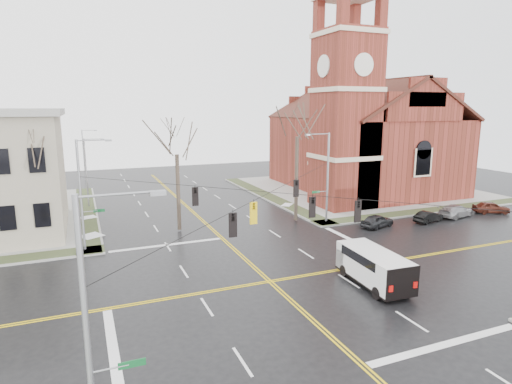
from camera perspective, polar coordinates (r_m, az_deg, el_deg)
name	(u,v)px	position (r m, az deg, el deg)	size (l,w,h in m)	color
ground	(270,281)	(29.68, 1.85, -11.84)	(120.00, 120.00, 0.00)	black
sidewalks	(270,280)	(29.65, 1.85, -11.70)	(80.00, 80.00, 0.17)	gray
road_markings	(270,281)	(29.67, 1.85, -11.83)	(100.00, 100.00, 0.01)	gold
church	(360,130)	(61.42, 13.69, 7.99)	(24.28, 27.48, 27.50)	maroon
signal_pole_ne	(326,175)	(43.32, 9.34, 2.25)	(2.75, 0.22, 9.00)	gray
signal_pole_nw	(83,192)	(36.97, -22.10, 0.01)	(2.75, 0.22, 9.00)	gray
signal_pole_sw	(92,325)	(14.95, -21.01, -16.18)	(2.75, 0.22, 9.00)	gray
span_wires	(270,192)	(27.83, 1.93, -0.02)	(23.02, 23.02, 0.03)	black
traffic_signals	(275,205)	(27.40, 2.50, -1.81)	(8.21, 8.26, 1.30)	black
streetlight_north_a	(87,170)	(53.35, -21.56, 2.77)	(2.30, 0.20, 8.00)	gray
streetlight_north_b	(85,153)	(73.21, -21.89, 4.86)	(2.30, 0.20, 8.00)	gray
cargo_van	(372,264)	(29.87, 15.17, -9.28)	(2.69, 6.17, 2.29)	white
parked_car_a	(377,221)	(43.77, 15.86, -3.71)	(1.52, 3.77, 1.28)	black
parked_car_b	(428,217)	(47.37, 21.98, -3.07)	(1.21, 3.47, 1.14)	black
parked_car_c	(456,211)	(50.76, 25.11, -2.28)	(1.88, 4.63, 1.34)	gray
parked_car_d	(491,207)	(54.31, 28.86, -1.81)	(1.55, 3.85, 1.31)	#4E2016
tree_nw_far	(38,158)	(38.76, -27.10, 4.09)	(4.00, 4.00, 10.52)	#3B3225
tree_nw_near	(177,149)	(40.19, -10.54, 5.62)	(4.00, 4.00, 10.77)	#3B3225
tree_ne	(297,131)	(43.04, 5.53, 8.12)	(4.00, 4.00, 12.88)	#3B3225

